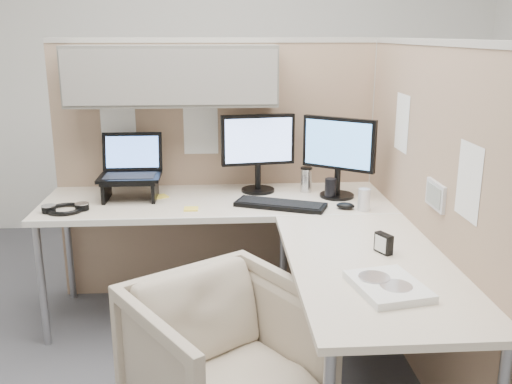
{
  "coord_description": "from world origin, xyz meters",
  "views": [
    {
      "loc": [
        -0.09,
        -2.62,
        1.65
      ],
      "look_at": [
        0.1,
        0.25,
        0.85
      ],
      "focal_mm": 40.0,
      "sensor_mm": 36.0,
      "label": 1
    }
  ],
  "objects": [
    {
      "name": "ground",
      "position": [
        0.0,
        0.0,
        0.0
      ],
      "size": [
        4.5,
        4.5,
        0.0
      ],
      "primitive_type": "plane",
      "color": "#44444A",
      "rests_on": "ground"
    },
    {
      "name": "partition_back",
      "position": [
        -0.22,
        0.83,
        1.1
      ],
      "size": [
        2.0,
        0.36,
        1.63
      ],
      "color": "tan",
      "rests_on": "ground"
    },
    {
      "name": "partition_right",
      "position": [
        0.9,
        -0.07,
        0.82
      ],
      "size": [
        0.07,
        2.03,
        1.63
      ],
      "color": "tan",
      "rests_on": "ground"
    },
    {
      "name": "desk",
      "position": [
        0.12,
        0.13,
        0.69
      ],
      "size": [
        2.0,
        1.98,
        0.73
      ],
      "color": "beige",
      "rests_on": "ground"
    },
    {
      "name": "office_chair",
      "position": [
        -0.08,
        -0.5,
        0.36
      ],
      "size": [
        0.94,
        0.93,
        0.72
      ],
      "primitive_type": "imported",
      "rotation": [
        0.0,
        0.0,
        0.58
      ],
      "color": "#BFAB98",
      "rests_on": "ground"
    },
    {
      "name": "monitor_left",
      "position": [
        0.14,
        0.69,
        1.0
      ],
      "size": [
        0.44,
        0.2,
        0.47
      ],
      "rotation": [
        0.0,
        0.0,
        0.15
      ],
      "color": "black",
      "rests_on": "desk"
    },
    {
      "name": "monitor_right",
      "position": [
        0.59,
        0.54,
        1.0
      ],
      "size": [
        0.38,
        0.29,
        0.47
      ],
      "rotation": [
        0.0,
        0.0,
        -0.63
      ],
      "color": "black",
      "rests_on": "desk"
    },
    {
      "name": "laptop_station",
      "position": [
        -0.6,
        0.61,
        0.87
      ],
      "size": [
        0.35,
        0.3,
        0.36
      ],
      "color": "black",
      "rests_on": "desk"
    },
    {
      "name": "keyboard",
      "position": [
        0.24,
        0.37,
        0.74
      ],
      "size": [
        0.52,
        0.34,
        0.02
      ],
      "primitive_type": "cube",
      "rotation": [
        0.0,
        0.0,
        -0.39
      ],
      "color": "black",
      "rests_on": "desk"
    },
    {
      "name": "mouse",
      "position": [
        0.59,
        0.3,
        0.75
      ],
      "size": [
        0.12,
        0.1,
        0.04
      ],
      "primitive_type": "ellipsoid",
      "rotation": [
        0.0,
        0.0,
        -0.36
      ],
      "color": "black",
      "rests_on": "desk"
    },
    {
      "name": "travel_mug",
      "position": [
        0.43,
        0.67,
        0.81
      ],
      "size": [
        0.07,
        0.07,
        0.15
      ],
      "color": "silver",
      "rests_on": "desk"
    },
    {
      "name": "soda_can_green",
      "position": [
        0.69,
        0.27,
        0.79
      ],
      "size": [
        0.07,
        0.07,
        0.12
      ],
      "primitive_type": "cylinder",
      "color": "silver",
      "rests_on": "desk"
    },
    {
      "name": "soda_can_silver",
      "position": [
        0.55,
        0.51,
        0.79
      ],
      "size": [
        0.07,
        0.07,
        0.12
      ],
      "primitive_type": "cylinder",
      "color": "black",
      "rests_on": "desk"
    },
    {
      "name": "sticky_note_a",
      "position": [
        -0.25,
        0.35,
        0.73
      ],
      "size": [
        0.08,
        0.08,
        0.01
      ],
      "primitive_type": "cube",
      "rotation": [
        0.0,
        0.0,
        -0.01
      ],
      "color": "yellow",
      "rests_on": "desk"
    },
    {
      "name": "sticky_note_c",
      "position": [
        -0.44,
        0.6,
        0.73
      ],
      "size": [
        0.1,
        0.1,
        0.01
      ],
      "primitive_type": "cube",
      "rotation": [
        0.0,
        0.0,
        0.51
      ],
      "color": "yellow",
      "rests_on": "desk"
    },
    {
      "name": "headphones",
      "position": [
        -0.92,
        0.36,
        0.75
      ],
      "size": [
        0.24,
        0.23,
        0.04
      ],
      "rotation": [
        0.0,
        0.0,
        0.17
      ],
      "color": "black",
      "rests_on": "desk"
    },
    {
      "name": "paper_stack",
      "position": [
        0.53,
        -0.71,
        0.75
      ],
      "size": [
        0.29,
        0.34,
        0.03
      ],
      "rotation": [
        0.0,
        0.0,
        0.2
      ],
      "color": "white",
      "rests_on": "desk"
    },
    {
      "name": "desk_clock",
      "position": [
        0.62,
        -0.34,
        0.77
      ],
      "size": [
        0.07,
        0.09,
        0.09
      ],
      "rotation": [
        0.0,
        0.0,
        -1.13
      ],
      "color": "black",
      "rests_on": "desk"
    }
  ]
}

